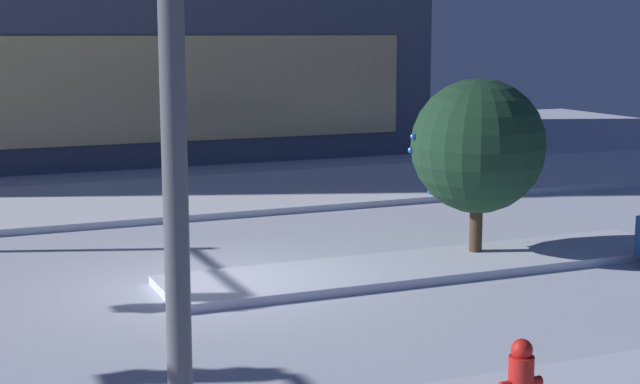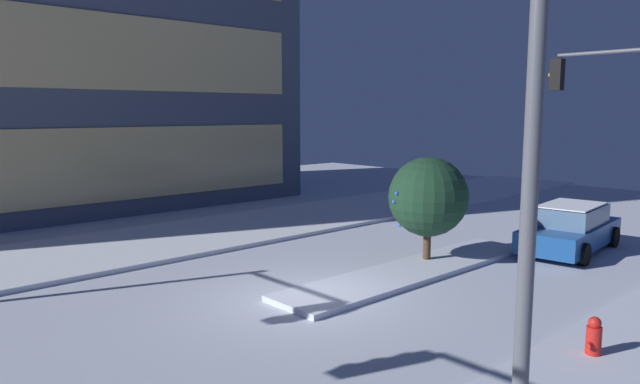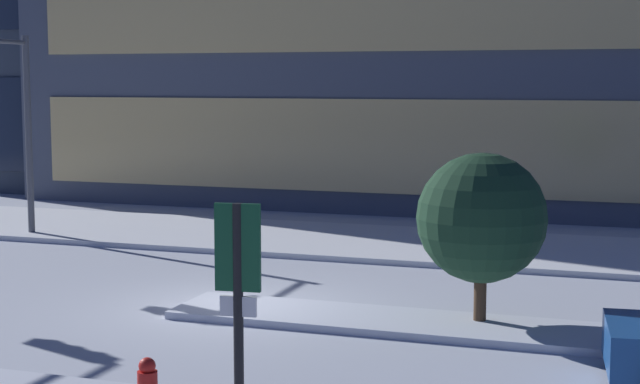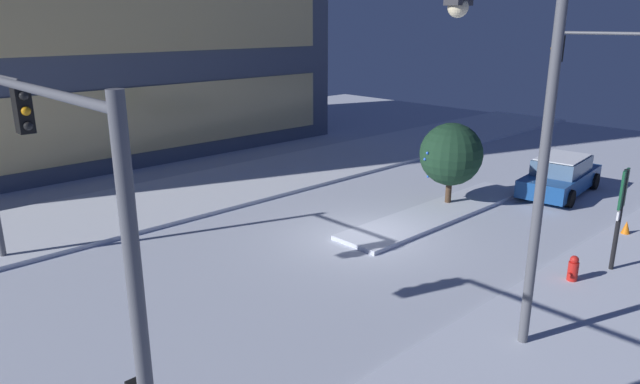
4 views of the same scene
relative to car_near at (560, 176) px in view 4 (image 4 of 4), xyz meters
name	(u,v)px [view 4 (image 4 of 4)]	position (x,y,z in m)	size (l,w,h in m)	color
ground	(362,238)	(-9.27, 2.07, -0.71)	(52.00, 52.00, 0.00)	silver
curb_strip_near	(620,328)	(-9.27, -5.64, -0.64)	(52.00, 5.20, 0.14)	silver
curb_strip_far	(224,186)	(-9.27, 9.78, -0.64)	(52.00, 5.20, 0.14)	silver
median_strip	(439,212)	(-5.59, 1.75, -0.64)	(9.00, 1.80, 0.14)	silver
car_near	(560,176)	(0.00, 0.00, 0.00)	(4.91, 2.41, 1.49)	#19478C
traffic_light_corner_near_left	(54,210)	(-19.40, -1.56, 3.45)	(0.32, 5.81, 5.95)	#565960
traffic_light_corner_near_right	(630,82)	(0.62, -1.80, 3.75)	(0.32, 5.21, 6.34)	#565960
traffic_light_corner_far_left	(0,135)	(-18.01, 6.22, 3.17)	(0.32, 4.30, 5.54)	#565960
street_lamp_arched	(514,118)	(-11.33, -3.72, 4.03)	(0.73, 2.68, 7.22)	#565960
fire_hydrant	(573,271)	(-7.79, -3.91, -0.32)	(0.48, 0.26, 0.82)	red
parking_info_sign	(621,208)	(-6.32, -4.33, 1.16)	(0.55, 0.13, 2.91)	black
decorated_tree_median	(451,154)	(-4.56, 2.11, 1.24)	(2.29, 2.27, 3.09)	#473323
construction_cone	(626,229)	(-3.20, -3.61, -0.44)	(0.36, 0.36, 0.55)	orange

